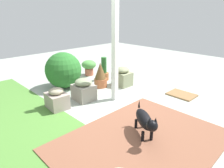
{
  "coord_description": "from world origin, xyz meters",
  "views": [
    {
      "loc": [
        -2.46,
        2.69,
        1.76
      ],
      "look_at": [
        0.35,
        -0.08,
        0.32
      ],
      "focal_mm": 32.07,
      "sensor_mm": 36.0,
      "label": 1
    }
  ],
  "objects": [
    {
      "name": "stone_planter_nearest",
      "position": [
        0.73,
        -0.81,
        0.23
      ],
      "size": [
        0.43,
        0.36,
        0.47
      ],
      "color": "gray",
      "rests_on": "ground"
    },
    {
      "name": "stone_planter_far",
      "position": [
        0.75,
        1.0,
        0.18
      ],
      "size": [
        0.45,
        0.37,
        0.41
      ],
      "color": "gray",
      "rests_on": "ground"
    },
    {
      "name": "brick_path",
      "position": [
        -1.04,
        0.7,
        0.01
      ],
      "size": [
        1.8,
        2.4,
        0.02
      ],
      "primitive_type": "cube",
      "color": "brown",
      "rests_on": "ground"
    },
    {
      "name": "terracotta_pot_tall",
      "position": [
        1.37,
        -0.77,
        0.22
      ],
      "size": [
        0.25,
        0.25,
        0.62
      ],
      "color": "#9E5C35",
      "rests_on": "ground"
    },
    {
      "name": "doormat",
      "position": [
        -0.63,
        -1.28,
        0.01
      ],
      "size": [
        0.57,
        0.44,
        0.03
      ],
      "primitive_type": "cube",
      "rotation": [
        0.0,
        0.0,
        -0.01
      ],
      "color": "olive",
      "rests_on": "ground"
    },
    {
      "name": "stone_planter_mid",
      "position": [
        0.71,
        0.4,
        0.22
      ],
      "size": [
        0.45,
        0.4,
        0.47
      ],
      "color": "gray",
      "rests_on": "ground"
    },
    {
      "name": "ground_plane",
      "position": [
        0.0,
        0.0,
        0.0
      ],
      "size": [
        12.0,
        12.0,
        0.0
      ],
      "primitive_type": "plane",
      "color": "#9DA69A"
    },
    {
      "name": "round_shrub",
      "position": [
        1.63,
        0.29,
        0.43
      ],
      "size": [
        0.86,
        0.86,
        0.86
      ],
      "primitive_type": "sphere",
      "color": "#276827",
      "rests_on": "ground"
    },
    {
      "name": "terracotta_pot_spiky",
      "position": [
        1.03,
        -0.35,
        0.29
      ],
      "size": [
        0.32,
        0.32,
        0.61
      ],
      "color": "#A65935",
      "rests_on": "ground"
    },
    {
      "name": "porch_pillar",
      "position": [
        0.27,
        -0.07,
        1.21
      ],
      "size": [
        0.1,
        0.1,
        2.43
      ],
      "primitive_type": "cube",
      "color": "white",
      "rests_on": "ground"
    },
    {
      "name": "dog",
      "position": [
        -0.99,
        0.57,
        0.27
      ],
      "size": [
        0.62,
        0.49,
        0.47
      ],
      "color": "black",
      "rests_on": "ground"
    },
    {
      "name": "terracotta_pot_broad",
      "position": [
        1.99,
        -0.75,
        0.27
      ],
      "size": [
        0.42,
        0.42,
        0.44
      ],
      "color": "#AF5E45",
      "rests_on": "ground"
    }
  ]
}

